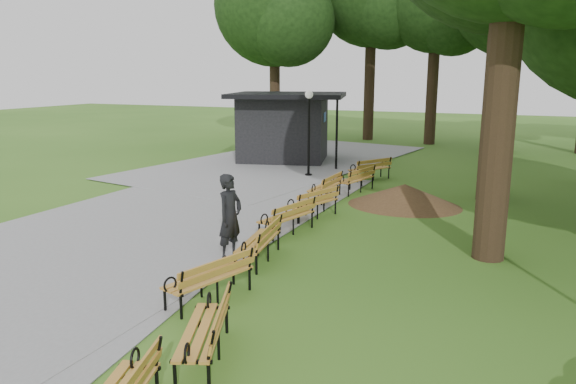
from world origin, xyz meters
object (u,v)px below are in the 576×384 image
at_px(bench_1, 203,331).
at_px(bench_2, 209,278).
at_px(person, 230,217).
at_px(bench_8, 370,169).
at_px(kiosk, 284,127).
at_px(bench_7, 356,179).
at_px(bench_5, 312,203).
at_px(lamp_post, 309,116).
at_px(bench_6, 325,187).
at_px(bench_4, 287,217).
at_px(dirt_mound, 404,195).
at_px(bench_3, 258,242).

bearing_deg(bench_1, bench_2, -172.45).
distance_m(person, bench_1, 4.42).
bearing_deg(bench_8, kiosk, -89.51).
height_order(bench_7, bench_8, same).
bearing_deg(bench_8, bench_5, 31.59).
distance_m(lamp_post, bench_6, 4.64).
bearing_deg(kiosk, bench_2, -85.31).
relative_size(kiosk, bench_2, 2.68).
xyz_separation_m(bench_5, bench_8, (0.08, 6.17, 0.00)).
bearing_deg(bench_4, bench_5, -166.65).
height_order(lamp_post, dirt_mound, lamp_post).
distance_m(bench_1, bench_6, 10.35).
bearing_deg(bench_6, bench_4, 7.40).
relative_size(bench_2, bench_6, 1.00).
xyz_separation_m(person, bench_3, (0.64, 0.09, -0.52)).
relative_size(dirt_mound, bench_2, 1.55).
distance_m(kiosk, bench_2, 16.32).
distance_m(bench_4, bench_7, 5.58).
distance_m(bench_5, bench_8, 6.18).
distance_m(lamp_post, bench_1, 14.52).
relative_size(lamp_post, bench_2, 1.80).
bearing_deg(bench_3, bench_6, 177.33).
height_order(bench_3, bench_5, same).
bearing_deg(bench_7, bench_5, 11.99).
height_order(lamp_post, bench_2, lamp_post).
height_order(kiosk, bench_1, kiosk).
relative_size(kiosk, dirt_mound, 1.72).
bearing_deg(bench_3, lamp_post, -173.46).
xyz_separation_m(kiosk, bench_3, (5.12, -13.13, -1.15)).
bearing_deg(lamp_post, bench_5, -68.23).
bearing_deg(bench_3, bench_4, 178.50).
relative_size(bench_4, bench_8, 1.00).
bearing_deg(bench_4, bench_7, -167.13).
distance_m(bench_7, bench_8, 2.28).
bearing_deg(bench_3, bench_7, 172.01).
height_order(lamp_post, bench_6, lamp_post).
bearing_deg(person, lamp_post, 19.64).
height_order(bench_4, bench_6, same).
height_order(lamp_post, bench_4, lamp_post).
bearing_deg(bench_8, bench_7, 34.63).
bearing_deg(bench_5, lamp_post, -138.00).
bearing_deg(person, bench_5, 2.15).
distance_m(bench_1, bench_3, 4.26).
xyz_separation_m(dirt_mound, bench_4, (-2.21, -4.20, 0.10)).
height_order(kiosk, bench_5, kiosk).
bearing_deg(dirt_mound, bench_7, 145.14).
height_order(kiosk, bench_3, kiosk).
xyz_separation_m(dirt_mound, bench_3, (-1.95, -6.36, 0.10)).
bearing_deg(dirt_mound, bench_4, -117.72).
bearing_deg(kiosk, bench_1, -84.16).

